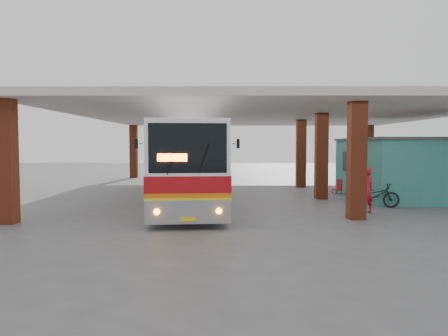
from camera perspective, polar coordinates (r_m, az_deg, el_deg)
ground at (r=19.45m, az=5.72°, el=-5.10°), size 90.00×90.00×0.00m
brick_columns at (r=24.39m, az=7.97°, el=1.68°), size 20.10×21.60×4.35m
canopy_roof at (r=25.82m, az=5.51°, el=6.94°), size 21.00×23.00×0.30m
shop_building at (r=25.00m, az=22.19°, el=0.11°), size 5.20×8.20×3.11m
coach_bus at (r=20.48m, az=-4.73°, el=0.72°), size 3.91×13.46×3.87m
motorcycle at (r=20.26m, az=19.14°, el=-3.39°), size 2.11×0.89×1.08m
pedestrian at (r=18.48m, az=18.11°, el=-2.78°), size 0.80×0.69×1.86m
red_chair at (r=25.32m, az=14.69°, el=-2.43°), size 0.56×0.56×0.81m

